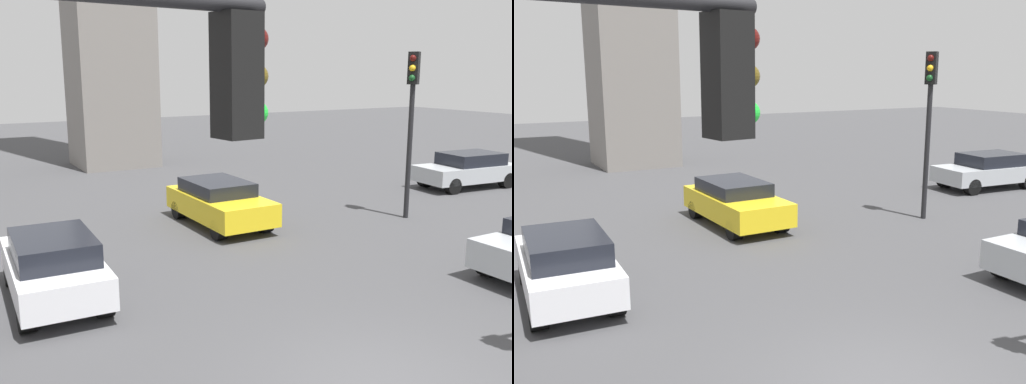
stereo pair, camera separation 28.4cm
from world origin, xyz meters
TOP-DOWN VIEW (x-y plane):
  - traffic_light_2 at (7.78, 7.55)m, footprint 0.49×0.44m
  - car_0 at (2.08, 9.81)m, footprint 1.94×4.22m
  - car_3 at (13.56, 10.04)m, footprint 4.39×2.25m
  - car_5 at (-3.62, 6.07)m, footprint 1.88×4.01m

SIDE VIEW (x-z plane):
  - car_0 at x=2.08m, z-range 0.04..1.43m
  - car_3 at x=13.56m, z-range 0.04..1.48m
  - car_5 at x=-3.62m, z-range 0.04..1.50m
  - traffic_light_2 at x=7.78m, z-range 1.04..6.36m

